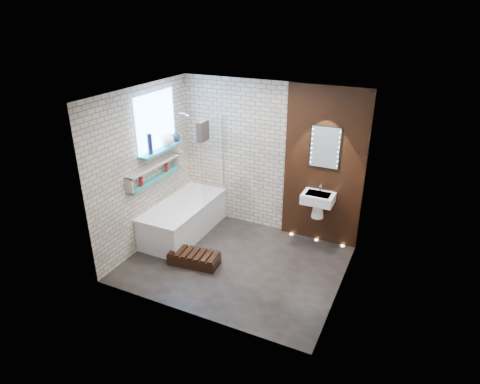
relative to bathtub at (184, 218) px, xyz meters
The scene contains 15 objects.
ground 1.34m from the bathtub, 20.18° to the right, with size 3.20×3.20×0.00m, color black.
room_shell 1.65m from the bathtub, 20.18° to the right, with size 3.24×3.20×2.60m.
walnut_panel 2.53m from the bathtub, 20.65° to the left, with size 1.30×0.06×2.60m, color black.
clerestory_window 1.65m from the bathtub, 163.78° to the right, with size 0.18×1.00×0.94m.
display_niche 1.00m from the bathtub, 135.46° to the right, with size 0.14×1.30×0.26m.
bathtub is the anchor object (origin of this frame).
bath_screen 1.14m from the bathtub, 51.10° to the left, with size 0.01×0.78×1.40m, color white.
towel 1.61m from the bathtub, 24.32° to the left, with size 0.09×0.24×0.32m, color black.
shower_head 1.78m from the bathtub, 98.54° to the left, with size 0.18×0.18×0.02m, color silver.
washbasin 2.32m from the bathtub, 16.01° to the left, with size 0.50×0.36×0.58m.
led_mirror 2.68m from the bathtub, 19.78° to the left, with size 0.50×0.02×0.70m.
walnut_step 1.01m from the bathtub, 49.02° to the right, with size 0.77×0.34×0.17m, color black.
niche_bottles 0.99m from the bathtub, 134.14° to the right, with size 0.06×0.75×0.15m.
sill_vases 1.39m from the bathtub, 167.77° to the left, with size 0.21×0.81×0.32m.
floor_uplights 2.32m from the bathtub, 19.02° to the left, with size 0.96×0.06×0.01m.
Camera 1 is at (2.36, -4.82, 3.65)m, focal length 30.71 mm.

